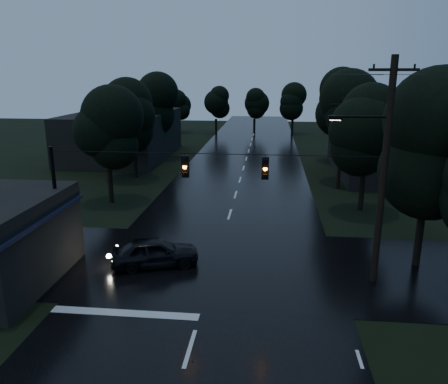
# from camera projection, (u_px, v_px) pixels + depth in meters

# --- Properties ---
(main_road) EXTENTS (12.00, 120.00, 0.02)m
(main_road) POSITION_uv_depth(u_px,v_px,m) (240.00, 180.00, 39.16)
(main_road) COLOR black
(main_road) RESTS_ON ground
(cross_street) EXTENTS (60.00, 9.00, 0.02)m
(cross_street) POSITION_uv_depth(u_px,v_px,m) (215.00, 264.00, 21.89)
(cross_street) COLOR black
(cross_street) RESTS_ON ground
(building_far_right) EXTENTS (10.00, 14.00, 4.40)m
(building_far_right) POSITION_uv_depth(u_px,v_px,m) (392.00, 151.00, 40.99)
(building_far_right) COLOR black
(building_far_right) RESTS_ON ground
(building_far_left) EXTENTS (10.00, 16.00, 5.00)m
(building_far_left) POSITION_uv_depth(u_px,v_px,m) (123.00, 135.00, 49.51)
(building_far_left) COLOR black
(building_far_left) RESTS_ON ground
(utility_pole_main) EXTENTS (3.50, 0.30, 10.00)m
(utility_pole_main) POSITION_uv_depth(u_px,v_px,m) (382.00, 169.00, 18.79)
(utility_pole_main) COLOR black
(utility_pole_main) RESTS_ON ground
(utility_pole_far) EXTENTS (2.00, 0.30, 7.50)m
(utility_pole_far) POSITION_uv_depth(u_px,v_px,m) (341.00, 142.00, 35.37)
(utility_pole_far) COLOR black
(utility_pole_far) RESTS_ON ground
(anchor_pole_left) EXTENTS (0.18, 0.18, 6.00)m
(anchor_pole_left) POSITION_uv_depth(u_px,v_px,m) (57.00, 208.00, 20.90)
(anchor_pole_left) COLOR black
(anchor_pole_left) RESTS_ON ground
(span_signals) EXTENTS (15.00, 0.37, 1.12)m
(span_signals) POSITION_uv_depth(u_px,v_px,m) (224.00, 166.00, 19.48)
(span_signals) COLOR black
(span_signals) RESTS_ON ground
(tree_corner_near) EXTENTS (4.48, 4.48, 9.44)m
(tree_corner_near) POSITION_uv_depth(u_px,v_px,m) (430.00, 146.00, 20.25)
(tree_corner_near) COLOR black
(tree_corner_near) RESTS_ON ground
(tree_left_a) EXTENTS (3.92, 3.92, 8.26)m
(tree_left_a) POSITION_uv_depth(u_px,v_px,m) (107.00, 132.00, 31.01)
(tree_left_a) COLOR black
(tree_left_a) RESTS_ON ground
(tree_left_b) EXTENTS (4.20, 4.20, 8.85)m
(tree_left_b) POSITION_uv_depth(u_px,v_px,m) (133.00, 116.00, 38.65)
(tree_left_b) COLOR black
(tree_left_b) RESTS_ON ground
(tree_left_c) EXTENTS (4.48, 4.48, 9.44)m
(tree_left_c) POSITION_uv_depth(u_px,v_px,m) (155.00, 104.00, 48.21)
(tree_left_c) COLOR black
(tree_left_c) RESTS_ON ground
(tree_right_a) EXTENTS (4.20, 4.20, 8.85)m
(tree_right_a) POSITION_uv_depth(u_px,v_px,m) (367.00, 130.00, 29.09)
(tree_right_a) COLOR black
(tree_right_a) RESTS_ON ground
(tree_right_b) EXTENTS (4.48, 4.48, 9.44)m
(tree_right_b) POSITION_uv_depth(u_px,v_px,m) (355.00, 113.00, 36.60)
(tree_right_b) COLOR black
(tree_right_b) RESTS_ON ground
(tree_right_c) EXTENTS (4.76, 4.76, 10.03)m
(tree_right_c) POSITION_uv_depth(u_px,v_px,m) (344.00, 102.00, 46.04)
(tree_right_c) COLOR black
(tree_right_c) RESTS_ON ground
(car) EXTENTS (4.59, 2.95, 1.46)m
(car) POSITION_uv_depth(u_px,v_px,m) (155.00, 252.00, 21.57)
(car) COLOR black
(car) RESTS_ON ground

